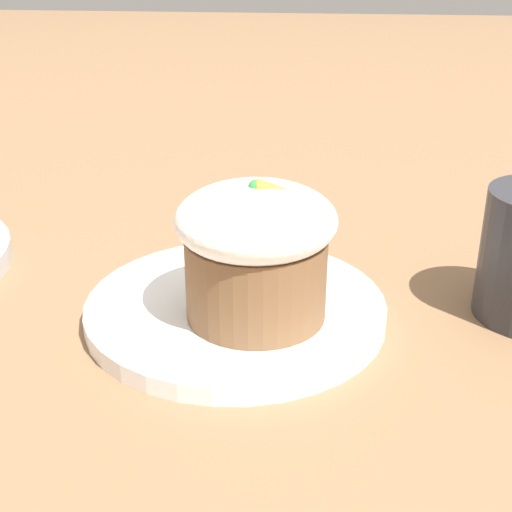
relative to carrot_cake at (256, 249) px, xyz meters
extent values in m
plane|color=#846042|center=(-0.02, 0.02, -0.06)|extent=(4.00, 4.00, 0.00)
cylinder|color=white|center=(-0.02, 0.02, -0.06)|extent=(0.21, 0.21, 0.01)
cylinder|color=brown|center=(0.00, 0.00, -0.02)|extent=(0.09, 0.09, 0.06)
ellipsoid|color=white|center=(0.00, 0.00, 0.02)|extent=(0.11, 0.11, 0.05)
cone|color=orange|center=(0.01, 0.00, 0.04)|extent=(0.02, 0.01, 0.01)
sphere|color=green|center=(0.00, 0.00, 0.04)|extent=(0.01, 0.01, 0.01)
cube|color=#B7B7BC|center=(-0.02, 0.07, -0.05)|extent=(0.05, 0.07, 0.00)
ellipsoid|color=#B7B7BC|center=(0.01, 0.02, -0.05)|extent=(0.05, 0.05, 0.01)
camera|label=1|loc=(0.04, -0.42, 0.19)|focal=50.00mm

